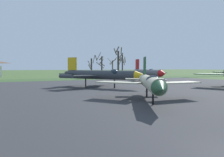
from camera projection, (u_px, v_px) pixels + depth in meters
name	position (u px, v px, depth m)	size (l,w,h in m)	color
asphalt_apron	(82.00, 97.00, 25.28)	(89.57, 63.58, 0.05)	#333335
grass_verge_strip	(37.00, 80.00, 59.23)	(149.57, 12.00, 0.06)	#355329
jet_fighter_front_right	(150.00, 82.00, 21.90)	(10.03, 12.79, 4.62)	#B7B293
jet_fighter_rear_center	(101.00, 74.00, 37.08)	(12.13, 14.16, 5.14)	#33383D
info_placard_rear_center	(149.00, 86.00, 31.65)	(0.63, 0.29, 1.07)	black
jet_fighter_rear_left	(148.00, 72.00, 50.76)	(11.96, 15.86, 5.41)	#565B60
info_placard_rear_left	(165.00, 81.00, 42.99)	(0.60, 0.31, 1.06)	black
bare_tree_left_of_center	(92.00, 67.00, 68.48)	(3.17, 2.92, 7.09)	#42382D
bare_tree_center	(101.00, 66.00, 70.07)	(2.76, 3.46, 8.18)	#42382D
bare_tree_right_of_center	(112.00, 67.00, 73.09)	(3.09, 3.07, 6.64)	brown
bare_tree_far_right	(118.00, 61.00, 72.28)	(2.70, 2.85, 10.18)	#42382D
bare_tree_backdrop_extra	(122.00, 65.00, 75.92)	(3.04, 2.80, 7.76)	#42382D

